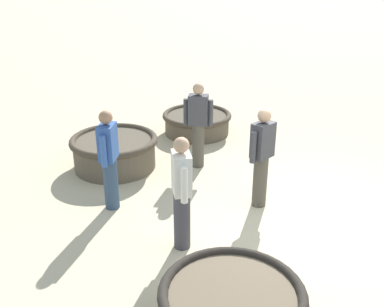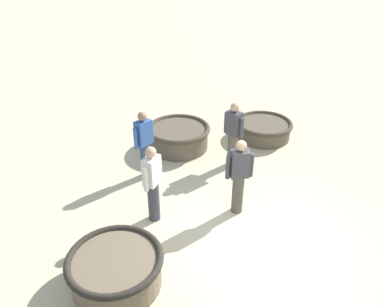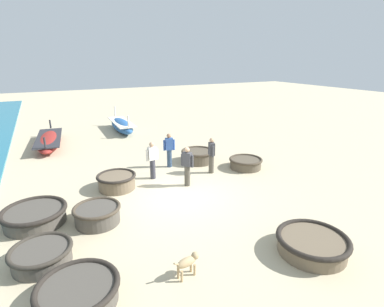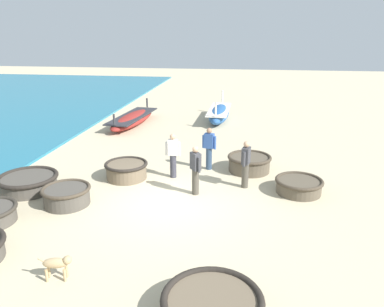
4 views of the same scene
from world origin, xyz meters
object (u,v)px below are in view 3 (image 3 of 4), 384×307
(coracle_weathered, at_px, (312,244))
(fisherman_hauling, at_px, (187,165))
(fisherman_crouching, at_px, (169,149))
(coracle_front_left, at_px, (198,156))
(coracle_front_right, at_px, (97,214))
(long_boat_white_hull, at_px, (49,141))
(long_boat_blue_hull, at_px, (122,125))
(fisherman_by_coracle, at_px, (152,159))
(coracle_tilted, at_px, (35,215))
(fisherman_with_hat, at_px, (211,154))
(coracle_upturned, at_px, (78,292))
(coracle_far_right, at_px, (246,163))
(dog, at_px, (188,262))
(coracle_far_left, at_px, (117,181))
(coracle_nearest, at_px, (41,255))

(coracle_weathered, xyz_separation_m, fisherman_hauling, (-1.01, 5.26, 0.57))
(fisherman_crouching, bearing_deg, coracle_front_left, 0.43)
(coracle_front_right, relative_size, long_boat_white_hull, 0.28)
(long_boat_blue_hull, height_order, fisherman_by_coracle, fisherman_by_coracle)
(coracle_tilted, relative_size, fisherman_with_hat, 1.20)
(coracle_upturned, relative_size, coracle_tilted, 0.91)
(coracle_far_right, relative_size, long_boat_blue_hull, 0.35)
(coracle_tilted, bearing_deg, fisherman_by_coracle, 21.83)
(coracle_tilted, height_order, dog, dog)
(coracle_far_left, distance_m, fisherman_hauling, 2.76)
(coracle_upturned, bearing_deg, fisherman_with_hat, 39.72)
(coracle_upturned, relative_size, coracle_weathered, 0.93)
(coracle_front_left, relative_size, coracle_front_right, 1.12)
(coracle_upturned, relative_size, coracle_far_right, 1.14)
(long_boat_white_hull, bearing_deg, fisherman_by_coracle, -63.19)
(coracle_weathered, height_order, long_boat_white_hull, long_boat_white_hull)
(long_boat_blue_hull, relative_size, dog, 6.34)
(coracle_upturned, bearing_deg, fisherman_by_coracle, 57.19)
(coracle_far_right, relative_size, dog, 2.21)
(coracle_far_left, xyz_separation_m, dog, (0.32, -5.55, 0.06))
(coracle_far_left, xyz_separation_m, coracle_front_left, (4.20, 1.32, 0.00))
(coracle_front_right, distance_m, dog, 3.62)
(coracle_far_left, distance_m, long_boat_blue_hull, 9.50)
(coracle_upturned, xyz_separation_m, coracle_tilted, (-0.78, 3.83, 0.02))
(coracle_weathered, distance_m, fisherman_crouching, 7.59)
(coracle_weathered, distance_m, long_boat_white_hull, 14.83)
(coracle_far_right, xyz_separation_m, long_boat_white_hull, (-7.80, 7.91, 0.06))
(coracle_weathered, xyz_separation_m, fisherman_by_coracle, (-1.97, 6.55, 0.57))
(fisherman_hauling, bearing_deg, coracle_far_left, 159.46)
(long_boat_blue_hull, height_order, fisherman_crouching, fisherman_crouching)
(fisherman_crouching, bearing_deg, coracle_tilted, -153.76)
(long_boat_blue_hull, distance_m, fisherman_hauling, 10.13)
(fisherman_crouching, distance_m, fisherman_by_coracle, 1.50)
(coracle_far_right, bearing_deg, coracle_weathered, -110.71)
(coracle_tilted, distance_m, fisherman_by_coracle, 4.76)
(coracle_weathered, bearing_deg, coracle_upturned, 170.25)
(coracle_nearest, distance_m, fisherman_hauling, 5.85)
(long_boat_blue_hull, height_order, dog, long_boat_blue_hull)
(fisherman_by_coracle, bearing_deg, coracle_front_right, -136.35)
(coracle_tilted, bearing_deg, dog, -52.92)
(coracle_far_left, height_order, coracle_far_right, coracle_far_left)
(coracle_front_left, distance_m, coracle_front_right, 6.39)
(fisherman_with_hat, xyz_separation_m, dog, (-3.74, -5.36, -0.46))
(coracle_nearest, xyz_separation_m, fisherman_crouching, (5.40, 4.88, 0.59))
(coracle_upturned, distance_m, long_boat_blue_hull, 15.11)
(coracle_front_right, xyz_separation_m, long_boat_blue_hull, (3.62, 11.39, 0.11))
(coracle_far_left, relative_size, coracle_weathered, 0.80)
(coracle_nearest, bearing_deg, fisherman_with_hat, 26.60)
(coracle_front_right, bearing_deg, coracle_far_right, 14.97)
(coracle_front_right, xyz_separation_m, fisherman_crouching, (3.84, 3.54, 0.54))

